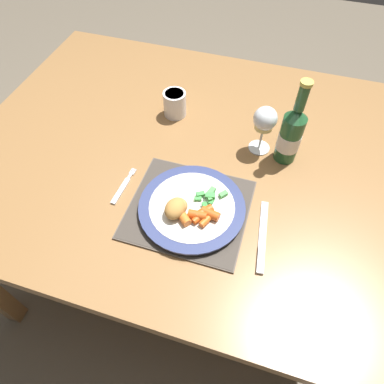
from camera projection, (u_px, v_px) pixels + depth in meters
name	position (u px, v px, depth m)	size (l,w,h in m)	color
ground_plane	(193.00, 259.00, 1.63)	(6.00, 6.00, 0.00)	brown
dining_table	(193.00, 167.00, 1.11)	(1.40, 1.06, 0.74)	olive
placemat	(189.00, 209.00, 0.91)	(0.31, 0.29, 0.01)	brown
dinner_plate	(192.00, 207.00, 0.89)	(0.28, 0.28, 0.02)	silver
breaded_croquettes	(176.00, 207.00, 0.86)	(0.07, 0.08, 0.04)	#B77F3D
green_beans_pile	(209.00, 197.00, 0.89)	(0.08, 0.08, 0.02)	#338438
glazed_carrots	(201.00, 215.00, 0.86)	(0.10, 0.08, 0.02)	orange
fork	(122.00, 188.00, 0.95)	(0.02, 0.13, 0.01)	silver
table_knife	(262.00, 242.00, 0.85)	(0.04, 0.21, 0.01)	silver
wine_glass	(265.00, 121.00, 0.96)	(0.07, 0.07, 0.15)	silver
bottle	(291.00, 134.00, 0.95)	(0.07, 0.07, 0.26)	#23562D
drinking_cup	(175.00, 103.00, 1.11)	(0.07, 0.07, 0.08)	white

